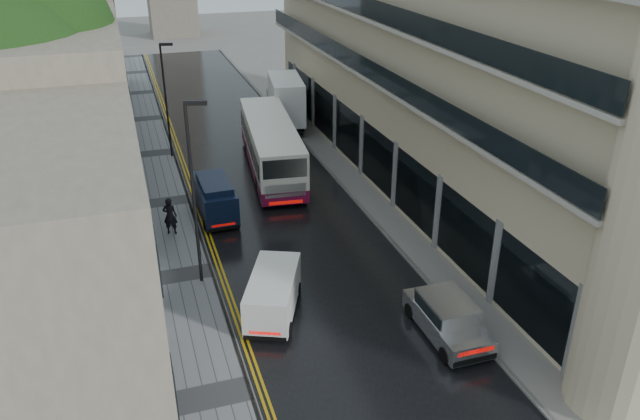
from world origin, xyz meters
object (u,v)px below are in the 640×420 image
white_lorry (274,108)px  white_van (246,314)px  lamp_post_far (166,102)px  navy_van (205,210)px  tree_far (33,82)px  pedestrian (170,216)px  silver_hatchback (446,344)px  cream_bus (257,168)px  lamp_post_near (194,197)px

white_lorry → white_van: size_ratio=1.81×
lamp_post_far → navy_van: bearing=-74.5°
white_van → lamp_post_far: size_ratio=0.55×
tree_far → pedestrian: bearing=-56.6°
tree_far → lamp_post_far: bearing=14.0°
silver_hatchback → lamp_post_far: size_ratio=0.57×
silver_hatchback → navy_van: bearing=117.1°
cream_bus → navy_van: 5.27m
lamp_post_near → white_van: bearing=-57.7°
tree_far → silver_hatchback: (14.84, -22.87, -5.41)m
white_van → lamp_post_near: lamp_post_near is taller
pedestrian → white_lorry: bearing=-101.2°
pedestrian → lamp_post_near: size_ratio=0.24×
tree_far → white_van: (8.25, -18.91, -5.28)m
tree_far → navy_van: tree_far is taller
white_lorry → navy_van: (-7.27, -14.05, -0.83)m
white_van → navy_van: navy_van is taller
white_van → lamp_post_near: size_ratio=0.50×
cream_bus → navy_van: cream_bus is taller
tree_far → silver_hatchback: tree_far is taller
white_lorry → white_van: white_lorry is taller
cream_bus → tree_far: bearing=160.2°
white_van → pedestrian: (-1.96, 9.38, 0.16)m
cream_bus → pedestrian: bearing=-138.7°
tree_far → pedestrian: 12.52m
navy_van → cream_bus: bearing=44.7°
tree_far → lamp_post_far: tree_far is taller
white_van → lamp_post_near: (-1.17, 4.35, 3.28)m
lamp_post_far → tree_far: bearing=-153.4°
pedestrian → lamp_post_far: size_ratio=0.26×
cream_bus → lamp_post_far: 8.99m
lamp_post_far → silver_hatchback: bearing=-60.8°
white_van → pedestrian: 9.58m
tree_far → lamp_post_near: tree_far is taller
tree_far → white_lorry: bearing=16.5°
white_lorry → navy_van: white_lorry is taller
navy_van → lamp_post_far: lamp_post_far is taller
white_lorry → pedestrian: (-9.03, -14.07, -0.87)m
white_lorry → silver_hatchback: white_lorry is taller
cream_bus → white_van: 13.63m
silver_hatchback → white_lorry: bearing=89.1°
tree_far → white_van: size_ratio=3.02×
navy_van → pedestrian: size_ratio=2.24×
pedestrian → white_van: bearing=123.3°
tree_far → pedestrian: (6.29, -9.53, -5.12)m
cream_bus → lamp_post_near: size_ratio=1.45×
white_lorry → lamp_post_far: (-7.86, -2.67, 1.88)m
silver_hatchback → lamp_post_near: 11.86m
tree_far → silver_hatchback: size_ratio=2.91×
tree_far → lamp_post_near: size_ratio=1.51×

